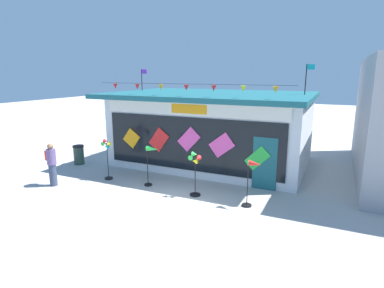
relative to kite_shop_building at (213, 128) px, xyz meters
The scene contains 8 objects.
ground_plane 6.08m from the kite_shop_building, 83.69° to the right, with size 80.00×80.00×0.00m, color #ADAAA5.
kite_shop_building is the anchor object (origin of this frame).
wind_spinner_far_left 5.23m from the kite_shop_building, 125.20° to the right, with size 0.39×0.33×1.70m.
wind_spinner_left 4.31m from the kite_shop_building, 102.15° to the right, with size 0.65×0.30×1.60m.
wind_spinner_center_left 4.56m from the kite_shop_building, 77.00° to the right, with size 0.43×0.38×1.63m.
wind_spinner_center_right 5.48m from the kite_shop_building, 55.47° to the right, with size 0.61×0.32×1.58m.
person_near_camera 7.31m from the kite_shop_building, 127.78° to the right, with size 0.48×0.38×1.68m.
trash_bin 6.62m from the kite_shop_building, 152.12° to the right, with size 0.52×0.52×0.92m.
Camera 1 is at (4.77, -8.30, 4.29)m, focal length 29.57 mm.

